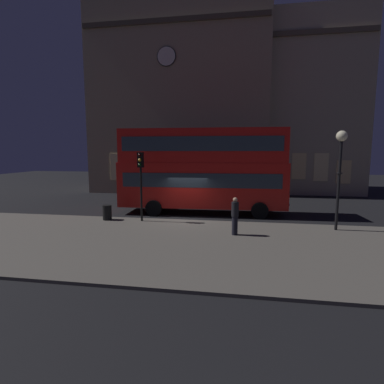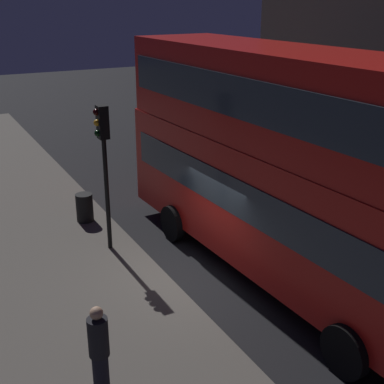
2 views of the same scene
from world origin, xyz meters
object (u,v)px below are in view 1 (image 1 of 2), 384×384
Objects in this scene: street_lamp at (341,155)px; pedestrian at (235,216)px; traffic_light_near_kerb at (141,172)px; litter_bin at (107,212)px; double_decker_bus at (202,167)px.

street_lamp is 2.75× the size of pedestrian.
traffic_light_near_kerb is 10.55m from street_lamp.
pedestrian is (-5.12, -1.77, -2.87)m from street_lamp.
traffic_light_near_kerb reaches higher than litter_bin.
litter_bin is (-7.50, 2.05, -0.51)m from pedestrian.
traffic_light_near_kerb is at bearing -17.20° from pedestrian.
litter_bin is at bearing -11.43° from pedestrian.
street_lamp is at bearing -27.90° from double_decker_bus.
double_decker_bus reaches higher than litter_bin.
litter_bin is at bearing -149.58° from double_decker_bus.
double_decker_bus is 6.02× the size of pedestrian.
street_lamp is 6.13m from pedestrian.
traffic_light_near_kerb is 2.16× the size of pedestrian.
double_decker_bus reaches higher than street_lamp.
street_lamp is at bearing -1.30° from litter_bin.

